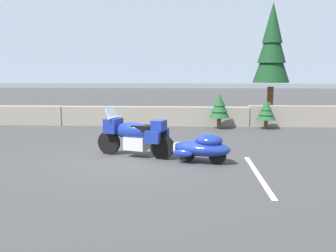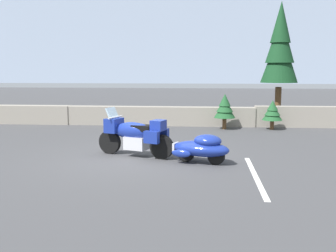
# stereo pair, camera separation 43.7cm
# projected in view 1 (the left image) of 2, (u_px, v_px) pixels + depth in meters

# --- Properties ---
(ground_plane) EXTENTS (80.00, 80.00, 0.00)m
(ground_plane) POSITION_uv_depth(u_px,v_px,m) (135.00, 159.00, 10.67)
(ground_plane) COLOR #424244
(stone_guard_wall) EXTENTS (24.00, 0.60, 0.87)m
(stone_guard_wall) POSITION_uv_depth(u_px,v_px,m) (146.00, 116.00, 16.95)
(stone_guard_wall) COLOR gray
(stone_guard_wall) RESTS_ON ground
(distant_ridgeline) EXTENTS (240.00, 80.00, 16.00)m
(distant_ridgeline) POSITION_uv_depth(u_px,v_px,m) (183.00, 48.00, 104.80)
(distant_ridgeline) COLOR #99A8BF
(distant_ridgeline) RESTS_ON ground
(touring_motorcycle) EXTENTS (2.22, 1.20, 1.33)m
(touring_motorcycle) POSITION_uv_depth(u_px,v_px,m) (135.00, 134.00, 10.85)
(touring_motorcycle) COLOR black
(touring_motorcycle) RESTS_ON ground
(car_shaped_trailer) EXTENTS (2.19, 1.17, 0.76)m
(car_shaped_trailer) POSITION_uv_depth(u_px,v_px,m) (202.00, 147.00, 10.13)
(car_shaped_trailer) COLOR black
(car_shaped_trailer) RESTS_ON ground
(pine_tree_tall) EXTENTS (1.69, 1.69, 5.46)m
(pine_tree_tall) POSITION_uv_depth(u_px,v_px,m) (272.00, 47.00, 18.27)
(pine_tree_tall) COLOR brown
(pine_tree_tall) RESTS_ON ground
(pine_sapling_near) EXTENTS (0.80, 0.80, 1.17)m
(pine_sapling_near) POSITION_uv_depth(u_px,v_px,m) (266.00, 111.00, 15.88)
(pine_sapling_near) COLOR brown
(pine_sapling_near) RESTS_ON ground
(pine_sapling_farther) EXTENTS (0.85, 0.85, 1.43)m
(pine_sapling_farther) POSITION_uv_depth(u_px,v_px,m) (219.00, 107.00, 15.88)
(pine_sapling_farther) COLOR brown
(pine_sapling_farther) RESTS_ON ground
(parking_stripe_marker) EXTENTS (0.12, 3.60, 0.01)m
(parking_stripe_marker) POSITION_uv_depth(u_px,v_px,m) (258.00, 175.00, 9.03)
(parking_stripe_marker) COLOR silver
(parking_stripe_marker) RESTS_ON ground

